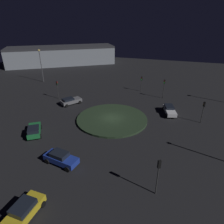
{
  "coord_description": "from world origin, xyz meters",
  "views": [
    {
      "loc": [
        -9.9,
        30.12,
        16.78
      ],
      "look_at": [
        0.0,
        0.0,
        1.52
      ],
      "focal_mm": 31.53,
      "sensor_mm": 36.0,
      "label": 1
    }
  ],
  "objects_px": {
    "car_grey": "(71,101)",
    "traffic_light_south": "(141,81)",
    "car_green": "(34,130)",
    "traffic_light_southwest": "(164,85)",
    "car_yellow": "(24,210)",
    "traffic_light_northwest": "(158,171)",
    "traffic_light_west": "(203,108)",
    "traffic_light_east": "(57,86)",
    "car_white": "(170,110)",
    "store_building": "(62,55)",
    "car_blue": "(61,158)",
    "streetlamp_southeast": "(41,61)"
  },
  "relations": [
    {
      "from": "car_yellow",
      "to": "traffic_light_east",
      "type": "xyz_separation_m",
      "value": [
        13.19,
        -26.87,
        2.12
      ]
    },
    {
      "from": "car_green",
      "to": "traffic_light_east",
      "type": "bearing_deg",
      "value": -16.7
    },
    {
      "from": "traffic_light_west",
      "to": "traffic_light_southwest",
      "type": "relative_size",
      "value": 0.91
    },
    {
      "from": "traffic_light_east",
      "to": "traffic_light_southwest",
      "type": "height_order",
      "value": "traffic_light_southwest"
    },
    {
      "from": "car_green",
      "to": "traffic_light_southwest",
      "type": "xyz_separation_m",
      "value": [
        -17.85,
        -22.34,
        2.3
      ]
    },
    {
      "from": "car_yellow",
      "to": "car_white",
      "type": "xyz_separation_m",
      "value": [
        -11.38,
        -26.72,
        -0.02
      ]
    },
    {
      "from": "traffic_light_west",
      "to": "traffic_light_east",
      "type": "xyz_separation_m",
      "value": [
        30.04,
        -2.21,
        0.08
      ]
    },
    {
      "from": "traffic_light_south",
      "to": "streetlamp_southeast",
      "type": "relative_size",
      "value": 0.42
    },
    {
      "from": "car_white",
      "to": "traffic_light_southwest",
      "type": "bearing_deg",
      "value": 177.94
    },
    {
      "from": "car_yellow",
      "to": "traffic_light_west",
      "type": "height_order",
      "value": "traffic_light_west"
    },
    {
      "from": "traffic_light_northwest",
      "to": "traffic_light_south",
      "type": "bearing_deg",
      "value": -20.15
    },
    {
      "from": "store_building",
      "to": "car_white",
      "type": "bearing_deg",
      "value": 109.13
    },
    {
      "from": "car_yellow",
      "to": "traffic_light_northwest",
      "type": "bearing_deg",
      "value": -58.13
    },
    {
      "from": "streetlamp_southeast",
      "to": "car_yellow",
      "type": "bearing_deg",
      "value": 123.51
    },
    {
      "from": "traffic_light_northwest",
      "to": "streetlamp_southeast",
      "type": "bearing_deg",
      "value": 16.0
    },
    {
      "from": "traffic_light_east",
      "to": "traffic_light_southwest",
      "type": "relative_size",
      "value": 0.93
    },
    {
      "from": "traffic_light_east",
      "to": "traffic_light_northwest",
      "type": "bearing_deg",
      "value": -18.03
    },
    {
      "from": "car_blue",
      "to": "traffic_light_southwest",
      "type": "xyz_separation_m",
      "value": [
        -10.19,
        -27.02,
        2.26
      ]
    },
    {
      "from": "streetlamp_southeast",
      "to": "traffic_light_northwest",
      "type": "bearing_deg",
      "value": 139.54
    },
    {
      "from": "traffic_light_southwest",
      "to": "car_grey",
      "type": "bearing_deg",
      "value": -32.37
    },
    {
      "from": "store_building",
      "to": "traffic_light_west",
      "type": "bearing_deg",
      "value": 110.73
    },
    {
      "from": "traffic_light_east",
      "to": "traffic_light_south",
      "type": "relative_size",
      "value": 1.09
    },
    {
      "from": "car_green",
      "to": "traffic_light_northwest",
      "type": "xyz_separation_m",
      "value": [
        -19.62,
        5.74,
        2.31
      ]
    },
    {
      "from": "traffic_light_west",
      "to": "store_building",
      "type": "bearing_deg",
      "value": -49.51
    },
    {
      "from": "car_yellow",
      "to": "traffic_light_south",
      "type": "distance_m",
      "value": 37.9
    },
    {
      "from": "traffic_light_west",
      "to": "streetlamp_southeast",
      "type": "bearing_deg",
      "value": -30.26
    },
    {
      "from": "traffic_light_east",
      "to": "store_building",
      "type": "distance_m",
      "value": 37.65
    },
    {
      "from": "car_blue",
      "to": "streetlamp_southeast",
      "type": "relative_size",
      "value": 0.52
    },
    {
      "from": "car_white",
      "to": "traffic_light_south",
      "type": "height_order",
      "value": "traffic_light_south"
    },
    {
      "from": "car_yellow",
      "to": "traffic_light_northwest",
      "type": "relative_size",
      "value": 0.93
    },
    {
      "from": "car_white",
      "to": "traffic_light_south",
      "type": "relative_size",
      "value": 1.29
    },
    {
      "from": "traffic_light_south",
      "to": "traffic_light_east",
      "type": "bearing_deg",
      "value": -50.23
    },
    {
      "from": "traffic_light_south",
      "to": "streetlamp_southeast",
      "type": "distance_m",
      "value": 28.38
    },
    {
      "from": "traffic_light_south",
      "to": "store_building",
      "type": "height_order",
      "value": "store_building"
    },
    {
      "from": "car_white",
      "to": "traffic_light_west",
      "type": "distance_m",
      "value": 6.2
    },
    {
      "from": "traffic_light_east",
      "to": "traffic_light_south",
      "type": "bearing_deg",
      "value": 54.3
    },
    {
      "from": "traffic_light_east",
      "to": "car_green",
      "type": "bearing_deg",
      "value": -50.08
    },
    {
      "from": "car_green",
      "to": "traffic_light_south",
      "type": "height_order",
      "value": "traffic_light_south"
    },
    {
      "from": "car_blue",
      "to": "traffic_light_east",
      "type": "bearing_deg",
      "value": -47.96
    },
    {
      "from": "car_blue",
      "to": "traffic_light_northwest",
      "type": "relative_size",
      "value": 1.06
    },
    {
      "from": "traffic_light_northwest",
      "to": "traffic_light_southwest",
      "type": "distance_m",
      "value": 28.13
    },
    {
      "from": "traffic_light_southwest",
      "to": "traffic_light_east",
      "type": "bearing_deg",
      "value": -41.43
    },
    {
      "from": "traffic_light_northwest",
      "to": "traffic_light_southwest",
      "type": "bearing_deg",
      "value": -29.95
    },
    {
      "from": "car_blue",
      "to": "traffic_light_east",
      "type": "xyz_separation_m",
      "value": [
        12.44,
        -19.32,
        2.07
      ]
    },
    {
      "from": "car_grey",
      "to": "traffic_light_south",
      "type": "height_order",
      "value": "traffic_light_south"
    },
    {
      "from": "car_blue",
      "to": "traffic_light_south",
      "type": "distance_m",
      "value": 30.51
    },
    {
      "from": "car_white",
      "to": "store_building",
      "type": "xyz_separation_m",
      "value": [
        43.14,
        -32.89,
        2.63
      ]
    },
    {
      "from": "car_yellow",
      "to": "traffic_light_northwest",
      "type": "height_order",
      "value": "traffic_light_northwest"
    },
    {
      "from": "car_green",
      "to": "traffic_light_west",
      "type": "relative_size",
      "value": 1.14
    },
    {
      "from": "car_green",
      "to": "traffic_light_east",
      "type": "height_order",
      "value": "traffic_light_east"
    }
  ]
}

